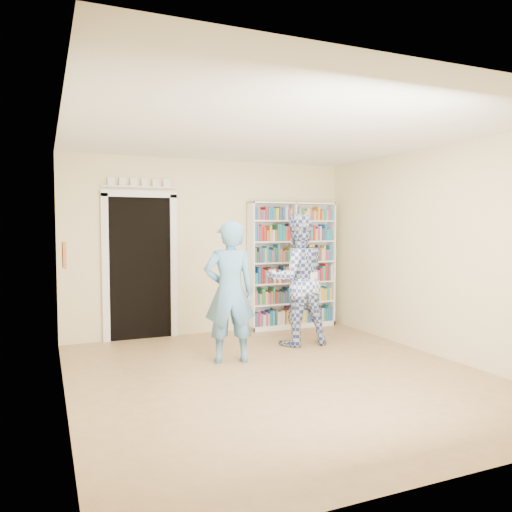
% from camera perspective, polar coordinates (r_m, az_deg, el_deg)
% --- Properties ---
extents(floor, '(5.00, 5.00, 0.00)m').
position_cam_1_polar(floor, '(5.76, 2.80, -13.52)').
color(floor, olive).
rests_on(floor, ground).
extents(ceiling, '(5.00, 5.00, 0.00)m').
position_cam_1_polar(ceiling, '(5.60, 2.88, 13.95)').
color(ceiling, white).
rests_on(ceiling, wall_back).
extents(wall_back, '(4.50, 0.00, 4.50)m').
position_cam_1_polar(wall_back, '(7.84, -5.19, 1.04)').
color(wall_back, beige).
rests_on(wall_back, floor).
extents(wall_left, '(0.00, 5.00, 5.00)m').
position_cam_1_polar(wall_left, '(4.96, -21.21, -0.60)').
color(wall_left, beige).
rests_on(wall_left, floor).
extents(wall_right, '(0.00, 5.00, 5.00)m').
position_cam_1_polar(wall_right, '(6.81, 20.13, 0.47)').
color(wall_right, beige).
rests_on(wall_right, floor).
extents(bookshelf, '(1.50, 0.28, 2.06)m').
position_cam_1_polar(bookshelf, '(8.23, 4.14, -1.00)').
color(bookshelf, white).
rests_on(bookshelf, floor).
extents(doorway, '(1.10, 0.08, 2.43)m').
position_cam_1_polar(doorway, '(7.56, -13.09, -0.43)').
color(doorway, black).
rests_on(doorway, floor).
extents(wall_art, '(0.03, 0.25, 0.25)m').
position_cam_1_polar(wall_art, '(5.16, -21.08, 0.11)').
color(wall_art, brown).
rests_on(wall_art, wall_left).
extents(man_blue, '(0.70, 0.53, 1.74)m').
position_cam_1_polar(man_blue, '(6.14, -3.03, -4.12)').
color(man_blue, '#528AB6').
rests_on(man_blue, floor).
extents(man_plaid, '(0.96, 0.78, 1.85)m').
position_cam_1_polar(man_plaid, '(7.05, 4.69, -2.70)').
color(man_plaid, '#2D438A').
rests_on(man_plaid, floor).
extents(paper_sheet, '(0.17, 0.11, 0.27)m').
position_cam_1_polar(paper_sheet, '(6.88, 6.64, -2.97)').
color(paper_sheet, white).
rests_on(paper_sheet, man_plaid).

